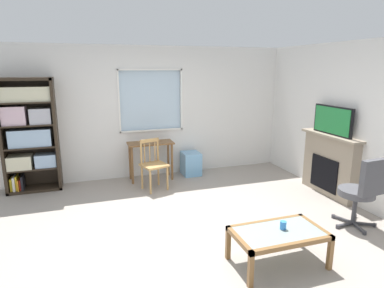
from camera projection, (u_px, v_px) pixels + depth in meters
name	position (u px, v px, depth m)	size (l,w,h in m)	color
ground	(190.00, 232.00, 4.40)	(6.53, 6.17, 0.02)	#9E9389
wall_back_with_window	(149.00, 113.00, 6.50)	(5.53, 0.15, 2.55)	silver
wall_right	(367.00, 126.00, 4.97)	(0.12, 5.37, 2.55)	silver
bookshelf	(29.00, 132.00, 5.66)	(0.90, 0.38, 1.98)	#2D2319
desk_under_window	(151.00, 150.00, 6.30)	(0.86, 0.39, 0.74)	brown
wooden_chair	(153.00, 164.00, 5.84)	(0.52, 0.50, 0.90)	tan
plastic_drawer_unit	(191.00, 163.00, 6.69)	(0.35, 0.40, 0.46)	#72ADDB
fireplace	(329.00, 164.00, 5.59)	(0.26, 1.23, 1.05)	gray
tv	(333.00, 120.00, 5.41)	(0.06, 0.85, 0.48)	black
office_chair	(362.00, 189.00, 4.38)	(0.57, 0.58, 1.00)	#4C4C51
coffee_table	(279.00, 236.00, 3.60)	(1.01, 0.59, 0.40)	#8C9E99
sippy_cup	(283.00, 225.00, 3.62)	(0.07, 0.07, 0.09)	#337FD6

